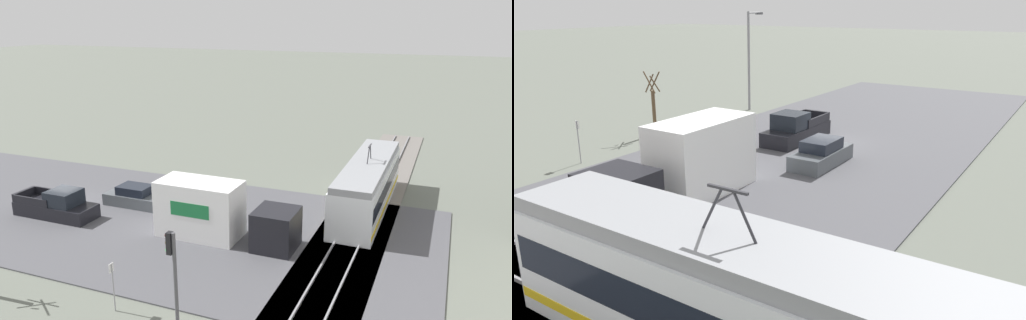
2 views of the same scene
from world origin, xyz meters
TOP-DOWN VIEW (x-y plane):
  - ground_plane at (0.00, 0.00)m, footprint 320.00×320.00m
  - road_surface at (0.00, 0.00)m, footprint 17.34×51.20m
  - rail_bed at (0.00, 19.97)m, footprint 62.05×4.40m
  - light_rail_tram at (-7.33, 19.97)m, footprint 12.93×2.81m
  - box_truck at (0.96, 12.46)m, footprint 2.58×8.68m
  - pickup_truck at (1.94, 0.93)m, footprint 2.05×5.68m
  - sedan_car_0 at (-1.79, 4.56)m, footprint 1.85×4.35m
  - street_tree at (10.96, 4.51)m, footprint 1.03×0.85m
  - street_lamp_near_crossing at (10.44, -6.10)m, footprint 0.36×1.95m
  - no_parking_sign at (9.71, 11.46)m, footprint 0.32×0.08m

SIDE VIEW (x-z plane):
  - ground_plane at x=0.00m, z-range 0.00..0.00m
  - road_surface at x=0.00m, z-range 0.00..0.08m
  - rail_bed at x=0.00m, z-range -0.06..0.16m
  - sedan_car_0 at x=-1.79m, z-range -0.05..1.40m
  - pickup_truck at x=1.94m, z-range -0.16..1.78m
  - no_parking_sign at x=9.71m, z-range 0.26..2.67m
  - box_truck at x=0.96m, z-range -0.05..3.40m
  - light_rail_tram at x=-7.33m, z-range -0.54..4.02m
  - street_tree at x=10.96m, z-range -0.19..4.11m
  - street_lamp_near_crossing at x=10.44m, z-range 0.62..8.63m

